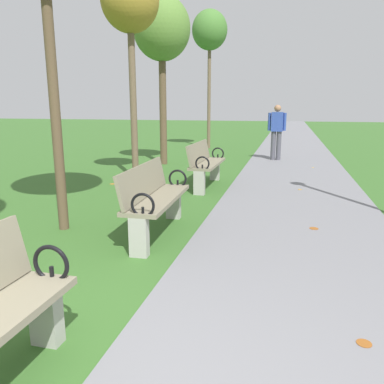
% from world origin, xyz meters
% --- Properties ---
extents(paved_walkway, '(2.56, 44.00, 0.02)m').
position_xyz_m(paved_walkway, '(1.28, 18.00, 0.01)').
color(paved_walkway, slate).
rests_on(paved_walkway, ground).
extents(park_bench_2, '(0.53, 1.62, 0.90)m').
position_xyz_m(park_bench_2, '(-0.50, 3.18, 0.49)').
color(park_bench_2, gray).
rests_on(park_bench_2, ground).
extents(park_bench_3, '(0.48, 1.60, 0.90)m').
position_xyz_m(park_bench_3, '(-0.50, 6.22, 0.49)').
color(park_bench_3, gray).
rests_on(park_bench_3, ground).
extents(tree_3, '(1.20, 1.20, 4.39)m').
position_xyz_m(tree_3, '(-2.18, 6.60, 3.66)').
color(tree_3, brown).
rests_on(tree_3, ground).
extents(tree_4, '(1.52, 1.52, 4.44)m').
position_xyz_m(tree_4, '(-2.29, 8.94, 3.54)').
color(tree_4, brown).
rests_on(tree_4, ground).
extents(tree_5, '(1.29, 1.29, 5.01)m').
position_xyz_m(tree_5, '(-1.90, 13.26, 4.24)').
color(tree_5, brown).
rests_on(tree_5, ground).
extents(pedestrian_walking, '(0.53, 0.24, 1.62)m').
position_xyz_m(pedestrian_walking, '(0.75, 10.43, 0.93)').
color(pedestrian_walking, '#4C4C56').
rests_on(pedestrian_walking, paved_walkway).
extents(scattered_leaves, '(4.72, 10.88, 0.02)m').
position_xyz_m(scattered_leaves, '(-0.38, 3.03, 0.01)').
color(scattered_leaves, '#AD6B23').
rests_on(scattered_leaves, ground).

